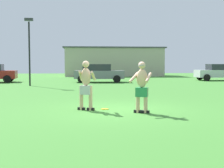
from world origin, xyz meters
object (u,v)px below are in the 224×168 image
at_px(player_with_cap, 142,85).
at_px(frisbee, 105,109).
at_px(player_in_gray, 86,84).
at_px(car_silver_far_end, 219,72).
at_px(lamp_post, 29,44).
at_px(car_gray_near_post, 99,73).

xyz_separation_m(player_with_cap, frisbee, (-1.17, 0.89, -0.93)).
bearing_deg(player_in_gray, frisbee, 9.55).
bearing_deg(car_silver_far_end, player_in_gray, -125.96).
bearing_deg(car_silver_far_end, player_with_cap, -120.77).
bearing_deg(lamp_post, player_with_cap, -65.15).
distance_m(player_with_cap, car_gray_near_post, 16.76).
bearing_deg(lamp_post, frisbee, -68.22).
relative_size(player_with_cap, player_in_gray, 0.99).
bearing_deg(car_gray_near_post, frisbee, -91.64).
height_order(player_with_cap, car_gray_near_post, player_with_cap).
relative_size(player_with_cap, lamp_post, 0.35).
bearing_deg(car_silver_far_end, frisbee, -124.69).
xyz_separation_m(frisbee, lamp_post, (-4.75, 11.89, 3.06)).
height_order(player_in_gray, car_gray_near_post, player_in_gray).
bearing_deg(lamp_post, car_gray_near_post, 37.23).
bearing_deg(frisbee, player_with_cap, -37.26).
relative_size(car_silver_far_end, lamp_post, 0.88).
relative_size(player_with_cap, car_gray_near_post, 0.39).
relative_size(player_in_gray, car_silver_far_end, 0.40).
relative_size(player_with_cap, car_silver_far_end, 0.40).
xyz_separation_m(player_with_cap, car_silver_far_end, (10.97, 18.43, -0.12)).
xyz_separation_m(player_in_gray, lamp_post, (-4.09, 12.01, 2.16)).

